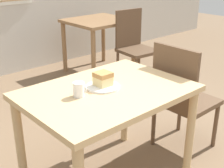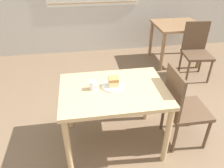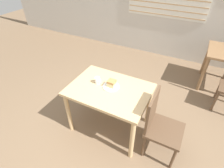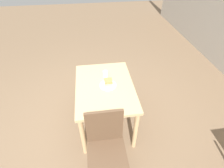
{
  "view_description": "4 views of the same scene",
  "coord_description": "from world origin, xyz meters",
  "px_view_note": "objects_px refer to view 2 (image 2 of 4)",
  "views": [
    {
      "loc": [
        -1.38,
        -1.12,
        1.55
      ],
      "look_at": [
        -0.1,
        0.31,
        0.77
      ],
      "focal_mm": 50.0,
      "sensor_mm": 36.0,
      "label": 1
    },
    {
      "loc": [
        -0.45,
        -1.51,
        1.98
      ],
      "look_at": [
        -0.16,
        0.32,
        0.8
      ],
      "focal_mm": 35.0,
      "sensor_mm": 36.0,
      "label": 2
    },
    {
      "loc": [
        0.72,
        -1.29,
        2.24
      ],
      "look_at": [
        -0.11,
        0.31,
        0.84
      ],
      "focal_mm": 28.0,
      "sensor_mm": 36.0,
      "label": 3
    },
    {
      "loc": [
        1.65,
        0.15,
        2.29
      ],
      "look_at": [
        -0.11,
        0.4,
        0.8
      ],
      "focal_mm": 28.0,
      "sensor_mm": 36.0,
      "label": 4
    }
  ],
  "objects_px": {
    "dining_table_far": "(177,31)",
    "plate": "(113,86)",
    "cake_slice": "(113,82)",
    "coffee_mug": "(93,85)",
    "chair_near_window": "(182,106)",
    "chair_far_corner": "(196,49)",
    "dining_table_near": "(114,98)"
  },
  "relations": [
    {
      "from": "dining_table_far",
      "to": "chair_far_corner",
      "type": "relative_size",
      "value": 0.89
    },
    {
      "from": "chair_near_window",
      "to": "dining_table_far",
      "type": "bearing_deg",
      "value": -21.06
    },
    {
      "from": "chair_near_window",
      "to": "cake_slice",
      "type": "xyz_separation_m",
      "value": [
        -0.74,
        0.12,
        0.31
      ]
    },
    {
      "from": "plate",
      "to": "chair_far_corner",
      "type": "bearing_deg",
      "value": 38.41
    },
    {
      "from": "plate",
      "to": "cake_slice",
      "type": "xyz_separation_m",
      "value": [
        0.01,
        0.01,
        0.05
      ]
    },
    {
      "from": "dining_table_far",
      "to": "chair_far_corner",
      "type": "height_order",
      "value": "chair_far_corner"
    },
    {
      "from": "dining_table_near",
      "to": "plate",
      "type": "height_order",
      "value": "plate"
    },
    {
      "from": "dining_table_near",
      "to": "chair_far_corner",
      "type": "relative_size",
      "value": 1.16
    },
    {
      "from": "dining_table_far",
      "to": "plate",
      "type": "height_order",
      "value": "plate"
    },
    {
      "from": "dining_table_near",
      "to": "dining_table_far",
      "type": "xyz_separation_m",
      "value": [
        1.51,
        1.93,
        -0.01
      ]
    },
    {
      "from": "dining_table_far",
      "to": "plate",
      "type": "relative_size",
      "value": 3.67
    },
    {
      "from": "chair_near_window",
      "to": "cake_slice",
      "type": "height_order",
      "value": "chair_near_window"
    },
    {
      "from": "dining_table_far",
      "to": "cake_slice",
      "type": "distance_m",
      "value": 2.41
    },
    {
      "from": "chair_far_corner",
      "to": "cake_slice",
      "type": "xyz_separation_m",
      "value": [
        -1.63,
        -1.29,
        0.31
      ]
    },
    {
      "from": "dining_table_near",
      "to": "plate",
      "type": "distance_m",
      "value": 0.12
    },
    {
      "from": "dining_table_far",
      "to": "plate",
      "type": "xyz_separation_m",
      "value": [
        -1.51,
        -1.88,
        0.13
      ]
    },
    {
      "from": "dining_table_far",
      "to": "cake_slice",
      "type": "xyz_separation_m",
      "value": [
        -1.51,
        -1.88,
        0.18
      ]
    },
    {
      "from": "dining_table_near",
      "to": "coffee_mug",
      "type": "height_order",
      "value": "coffee_mug"
    },
    {
      "from": "dining_table_near",
      "to": "plate",
      "type": "xyz_separation_m",
      "value": [
        -0.0,
        0.04,
        0.11
      ]
    },
    {
      "from": "cake_slice",
      "to": "chair_near_window",
      "type": "bearing_deg",
      "value": -9.34
    },
    {
      "from": "cake_slice",
      "to": "coffee_mug",
      "type": "relative_size",
      "value": 1.11
    },
    {
      "from": "dining_table_near",
      "to": "chair_near_window",
      "type": "bearing_deg",
      "value": -5.4
    },
    {
      "from": "coffee_mug",
      "to": "dining_table_near",
      "type": "bearing_deg",
      "value": -9.45
    },
    {
      "from": "dining_table_far",
      "to": "coffee_mug",
      "type": "relative_size",
      "value": 9.0
    },
    {
      "from": "dining_table_far",
      "to": "chair_far_corner",
      "type": "bearing_deg",
      "value": -78.45
    },
    {
      "from": "chair_near_window",
      "to": "dining_table_near",
      "type": "bearing_deg",
      "value": 84.6
    },
    {
      "from": "coffee_mug",
      "to": "plate",
      "type": "bearing_deg",
      "value": 3.22
    },
    {
      "from": "chair_far_corner",
      "to": "plate",
      "type": "xyz_separation_m",
      "value": [
        -1.63,
        -1.3,
        0.26
      ]
    },
    {
      "from": "dining_table_far",
      "to": "coffee_mug",
      "type": "xyz_separation_m",
      "value": [
        -1.72,
        -1.89,
        0.17
      ]
    },
    {
      "from": "chair_far_corner",
      "to": "chair_near_window",
      "type": "bearing_deg",
      "value": -116.63
    },
    {
      "from": "cake_slice",
      "to": "plate",
      "type": "bearing_deg",
      "value": -136.27
    },
    {
      "from": "cake_slice",
      "to": "coffee_mug",
      "type": "height_order",
      "value": "cake_slice"
    }
  ]
}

